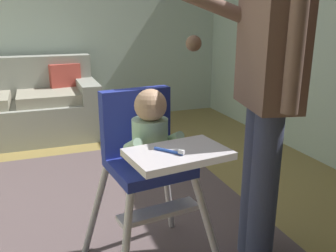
{
  "coord_description": "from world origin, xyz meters",
  "views": [
    {
      "loc": [
        -0.17,
        -2.07,
        1.27
      ],
      "look_at": [
        0.37,
        -0.63,
        0.8
      ],
      "focal_mm": 38.05,
      "sensor_mm": 36.0,
      "label": 1
    }
  ],
  "objects": [
    {
      "name": "ground",
      "position": [
        0.0,
        0.0,
        -0.05
      ],
      "size": [
        6.03,
        6.63,
        0.1
      ],
      "primitive_type": "cube",
      "color": "olive"
    },
    {
      "name": "wall_far",
      "position": [
        0.0,
        2.55,
        1.29
      ],
      "size": [
        5.23,
        0.06,
        2.59
      ],
      "primitive_type": "cube",
      "color": "#AEBFB1",
      "rests_on": "ground"
    },
    {
      "name": "high_chair",
      "position": [
        0.31,
        -0.54,
        0.67
      ],
      "size": [
        0.67,
        0.78,
        0.97
      ],
      "rotation": [
        0.0,
        0.0,
        -1.45
      ],
      "color": "silver",
      "rests_on": "ground"
    },
    {
      "name": "adult_standing",
      "position": [
        0.86,
        -0.66,
        0.93
      ],
      "size": [
        0.51,
        0.57,
        1.63
      ],
      "rotation": [
        0.0,
        0.0,
        2.92
      ],
      "color": "#3D4363",
      "rests_on": "ground"
    },
    {
      "name": "couch",
      "position": [
        -0.4,
        2.03,
        0.33
      ],
      "size": [
        1.75,
        0.86,
        0.86
      ],
      "rotation": [
        0.0,
        0.0,
        -1.57
      ],
      "color": "gray",
      "rests_on": "ground"
    },
    {
      "name": "area_rug",
      "position": [
        0.19,
        0.0,
        0.0
      ],
      "size": [
        1.96,
        2.6,
        0.01
      ],
      "primitive_type": "cube",
      "color": "#5A4A4B",
      "rests_on": "ground"
    }
  ]
}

